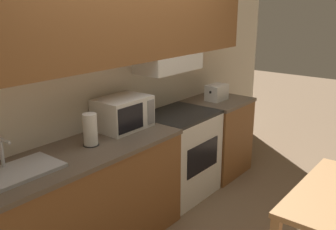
% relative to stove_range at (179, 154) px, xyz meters
% --- Properties ---
extents(ground_plane, '(16.00, 16.00, 0.00)m').
position_rel_stove_range_xyz_m(ground_plane, '(-0.55, 0.30, -0.44)').
color(ground_plane, '#7F664C').
extents(wall_back, '(5.62, 0.38, 2.55)m').
position_rel_stove_range_xyz_m(wall_back, '(-0.54, 0.23, 1.09)').
color(wall_back, silver).
rests_on(wall_back, ground_plane).
extents(lower_counter_main, '(1.80, 0.63, 0.89)m').
position_rel_stove_range_xyz_m(lower_counter_main, '(-1.28, -0.01, 0.00)').
color(lower_counter_main, brown).
rests_on(lower_counter_main, ground_plane).
extents(lower_counter_right_stub, '(0.69, 0.63, 0.89)m').
position_rel_stove_range_xyz_m(lower_counter_right_stub, '(0.72, -0.01, 0.00)').
color(lower_counter_right_stub, brown).
rests_on(lower_counter_right_stub, ground_plane).
extents(stove_range, '(0.75, 0.60, 0.89)m').
position_rel_stove_range_xyz_m(stove_range, '(0.00, 0.00, 0.00)').
color(stove_range, white).
rests_on(stove_range, ground_plane).
extents(microwave, '(0.47, 0.34, 0.28)m').
position_rel_stove_range_xyz_m(microwave, '(-0.67, 0.11, 0.58)').
color(microwave, white).
rests_on(microwave, lower_counter_main).
extents(toaster, '(0.27, 0.17, 0.18)m').
position_rel_stove_range_xyz_m(toaster, '(0.69, -0.01, 0.53)').
color(toaster, white).
rests_on(toaster, lower_counter_right_stub).
extents(sink_basin, '(0.60, 0.33, 0.23)m').
position_rel_stove_range_xyz_m(sink_basin, '(-1.78, -0.01, 0.46)').
color(sink_basin, '#B7BABF').
rests_on(sink_basin, lower_counter_main).
extents(paper_towel_roll, '(0.12, 0.12, 0.25)m').
position_rel_stove_range_xyz_m(paper_towel_roll, '(-1.12, 0.01, 0.57)').
color(paper_towel_roll, black).
rests_on(paper_towel_roll, lower_counter_main).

